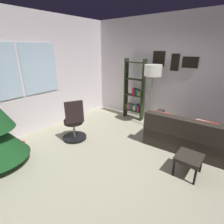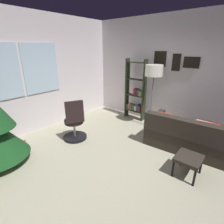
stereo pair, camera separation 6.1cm
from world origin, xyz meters
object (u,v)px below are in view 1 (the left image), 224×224
Objects in this scene: bookshelf at (134,93)px; floor_lamp at (153,74)px; footstool at (189,159)px; gift_box_red at (18,149)px; gift_box_green at (2,147)px; office_chair at (74,125)px; gift_box_gold at (14,147)px; couch at (195,135)px.

floor_lamp is at bearing -111.65° from bookshelf.
footstool is 3.37m from gift_box_red.
bookshelf reaches higher than gift_box_green.
floor_lamp is (1.78, -1.03, 1.08)m from office_chair.
bookshelf is (1.61, 2.11, 0.48)m from footstool.
couch is at bearing -48.50° from gift_box_gold.
gift_box_red is 0.96× the size of gift_box_gold.
bookshelf is at bearing 68.35° from floor_lamp.
office_chair is (1.30, -0.85, 0.30)m from gift_box_green.
couch is at bearing 8.93° from footstool.
bookshelf is at bearing 73.77° from couch.
gift_box_green is at bearing 146.80° from office_chair.
gift_box_red is 0.40× the size of office_chair.
gift_box_red is 0.38m from gift_box_green.
floor_lamp is at bearing -28.45° from gift_box_red.
gift_box_red is at bearing 132.31° from couch.
gift_box_green is at bearing 160.24° from bookshelf.
footstool is at bearing -79.97° from office_chair.
floor_lamp reaches higher than gift_box_green.
couch is 3.83m from gift_box_red.
couch is at bearing -47.69° from gift_box_red.
footstool is (-1.05, -0.16, 0.03)m from couch.
gift_box_green is 3.62m from bookshelf.
floor_lamp is (0.30, 1.27, 1.19)m from couch.
office_chair is at bearing 100.03° from footstool.
footstool is at bearing -171.07° from couch.
gift_box_gold is 0.42× the size of office_chair.
gift_box_green is (-1.73, 3.31, -0.23)m from footstool.
floor_lamp is at bearing -31.33° from gift_box_green.
couch is at bearing -103.23° from floor_lamp.
bookshelf is (3.18, -1.01, 0.71)m from gift_box_gold.
couch is at bearing -106.23° from bookshelf.
office_chair reaches higher than gift_box_gold.
office_chair reaches higher than footstool.
gift_box_green is at bearing 148.67° from floor_lamp.
gift_box_green reaches higher than gift_box_red.
floor_lamp reaches higher than footstool.
bookshelf is (2.05, -0.35, 0.40)m from office_chair.
gift_box_gold is at bearing 131.50° from couch.
gift_box_red is at bearing 164.25° from bookshelf.
gift_box_gold is (0.17, -0.20, -0.01)m from gift_box_green.
floor_lamp is at bearing 76.77° from couch.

